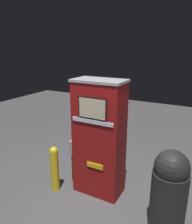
% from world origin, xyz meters
% --- Properties ---
extents(ground_plane, '(14.00, 14.00, 0.00)m').
position_xyz_m(ground_plane, '(0.00, 0.00, 0.00)').
color(ground_plane, '#4C4C4F').
extents(gas_pump, '(0.91, 0.49, 1.98)m').
position_xyz_m(gas_pump, '(-0.00, 0.22, 0.99)').
color(gas_pump, maroon).
rests_on(gas_pump, ground_plane).
extents(safety_bollard, '(0.14, 0.14, 0.83)m').
position_xyz_m(safety_bollard, '(-0.69, -0.13, 0.44)').
color(safety_bollard, yellow).
rests_on(safety_bollard, ground_plane).
extents(trash_bin, '(0.49, 0.49, 1.19)m').
position_xyz_m(trash_bin, '(1.22, -0.08, 0.61)').
color(trash_bin, '#232326').
rests_on(trash_bin, ground_plane).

